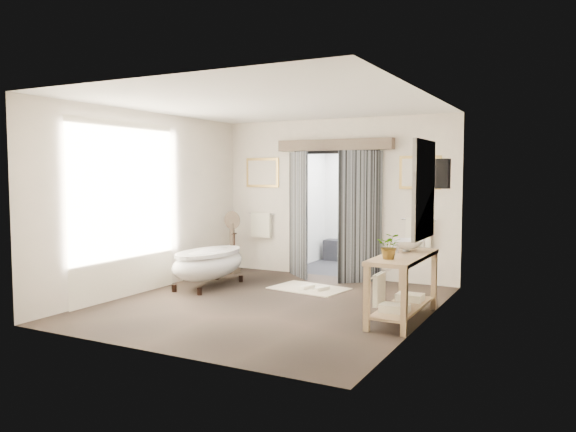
% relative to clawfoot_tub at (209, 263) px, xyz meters
% --- Properties ---
extents(ground_plane, '(5.00, 5.00, 0.00)m').
position_rel_clawfoot_tub_xyz_m(ground_plane, '(1.52, -0.63, -0.41)').
color(ground_plane, '#46372C').
extents(room_shell, '(4.52, 5.02, 2.91)m').
position_rel_clawfoot_tub_xyz_m(room_shell, '(1.48, -0.76, 1.45)').
color(room_shell, beige).
rests_on(room_shell, ground_plane).
extents(shower_room, '(2.22, 2.01, 2.51)m').
position_rel_clawfoot_tub_xyz_m(shower_room, '(1.52, 3.37, 0.50)').
color(shower_room, '#252528').
rests_on(shower_room, ground_plane).
extents(back_wall_dressing, '(3.82, 0.68, 2.52)m').
position_rel_clawfoot_tub_xyz_m(back_wall_dressing, '(1.52, 1.69, 1.16)').
color(back_wall_dressing, black).
rests_on(back_wall_dressing, ground_plane).
extents(clawfoot_tub, '(0.76, 1.70, 0.83)m').
position_rel_clawfoot_tub_xyz_m(clawfoot_tub, '(0.00, 0.00, 0.00)').
color(clawfoot_tub, black).
rests_on(clawfoot_tub, ground_plane).
extents(vanity, '(0.57, 1.60, 0.85)m').
position_rel_clawfoot_tub_xyz_m(vanity, '(3.47, -0.58, 0.10)').
color(vanity, tan).
rests_on(vanity, ground_plane).
extents(pedestal_mirror, '(0.35, 0.23, 1.19)m').
position_rel_clawfoot_tub_xyz_m(pedestal_mirror, '(-0.38, 1.29, 0.11)').
color(pedestal_mirror, brown).
rests_on(pedestal_mirror, ground_plane).
extents(rug, '(1.31, 0.97, 0.01)m').
position_rel_clawfoot_tub_xyz_m(rug, '(1.57, 0.62, -0.40)').
color(rug, '#C6B295').
rests_on(rug, ground_plane).
extents(slippers, '(0.45, 0.30, 0.05)m').
position_rel_clawfoot_tub_xyz_m(slippers, '(1.70, 0.56, -0.36)').
color(slippers, silver).
rests_on(slippers, rug).
extents(basin, '(0.48, 0.48, 0.16)m').
position_rel_clawfoot_tub_xyz_m(basin, '(3.43, -0.23, 0.52)').
color(basin, white).
rests_on(basin, vanity).
extents(plant, '(0.32, 0.29, 0.32)m').
position_rel_clawfoot_tub_xyz_m(plant, '(3.44, -1.00, 0.61)').
color(plant, gray).
rests_on(plant, vanity).
extents(soap_bottle_a, '(0.09, 0.09, 0.17)m').
position_rel_clawfoot_tub_xyz_m(soap_bottle_a, '(3.34, -0.44, 0.53)').
color(soap_bottle_a, gray).
rests_on(soap_bottle_a, vanity).
extents(soap_bottle_b, '(0.18, 0.18, 0.18)m').
position_rel_clawfoot_tub_xyz_m(soap_bottle_b, '(3.43, 0.08, 0.53)').
color(soap_bottle_b, gray).
rests_on(soap_bottle_b, vanity).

